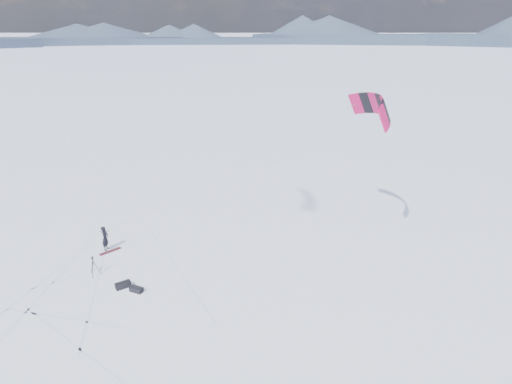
{
  "coord_description": "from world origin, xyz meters",
  "views": [
    {
      "loc": [
        8.63,
        -19.01,
        13.03
      ],
      "look_at": [
        8.47,
        5.35,
        3.55
      ],
      "focal_mm": 30.0,
      "sensor_mm": 36.0,
      "label": 1
    }
  ],
  "objects_px": {
    "gear_bag_a": "(123,285)",
    "gear_bag_b": "(136,289)",
    "snowboard": "(110,251)",
    "tripod": "(93,263)",
    "snowkiter": "(107,249)"
  },
  "relations": [
    {
      "from": "snowboard",
      "to": "tripod",
      "type": "distance_m",
      "value": 2.76
    },
    {
      "from": "snowkiter",
      "to": "gear_bag_b",
      "type": "relative_size",
      "value": 2.04
    },
    {
      "from": "snowkiter",
      "to": "snowboard",
      "type": "distance_m",
      "value": 0.4
    },
    {
      "from": "snowboard",
      "to": "tripod",
      "type": "relative_size",
      "value": 1.21
    },
    {
      "from": "gear_bag_a",
      "to": "gear_bag_b",
      "type": "xyz_separation_m",
      "value": [
        0.81,
        -0.37,
        -0.02
      ]
    },
    {
      "from": "gear_bag_a",
      "to": "gear_bag_b",
      "type": "relative_size",
      "value": 1.11
    },
    {
      "from": "snowboard",
      "to": "gear_bag_b",
      "type": "distance_m",
      "value": 5.08
    },
    {
      "from": "snowkiter",
      "to": "tripod",
      "type": "relative_size",
      "value": 1.39
    },
    {
      "from": "tripod",
      "to": "snowkiter",
      "type": "bearing_deg",
      "value": 70.39
    },
    {
      "from": "snowkiter",
      "to": "snowboard",
      "type": "relative_size",
      "value": 1.15
    },
    {
      "from": "gear_bag_a",
      "to": "gear_bag_b",
      "type": "distance_m",
      "value": 0.9
    },
    {
      "from": "tripod",
      "to": "gear_bag_a",
      "type": "xyz_separation_m",
      "value": [
        1.96,
        -1.22,
        -0.58
      ]
    },
    {
      "from": "snowkiter",
      "to": "gear_bag_b",
      "type": "bearing_deg",
      "value": -145.55
    },
    {
      "from": "snowkiter",
      "to": "tripod",
      "type": "bearing_deg",
      "value": -173.83
    },
    {
      "from": "gear_bag_b",
      "to": "gear_bag_a",
      "type": "bearing_deg",
      "value": 178.6
    }
  ]
}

